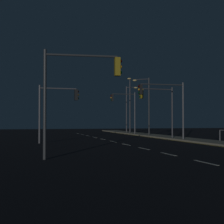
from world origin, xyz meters
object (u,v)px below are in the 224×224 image
(traffic_light_mid_left, at_px, (57,103))
(street_lamp_median, at_px, (128,105))
(traffic_light_near_left, at_px, (125,105))
(street_lamp_across_street, at_px, (130,100))
(traffic_light_overhead_east, at_px, (158,102))
(traffic_light_far_center, at_px, (79,82))
(street_lamp_mid_block, at_px, (146,100))
(traffic_light_far_left, at_px, (164,99))

(traffic_light_mid_left, relative_size, street_lamp_median, 0.70)
(traffic_light_near_left, bearing_deg, street_lamp_median, 66.48)
(street_lamp_median, bearing_deg, street_lamp_across_street, -97.32)
(traffic_light_mid_left, relative_size, traffic_light_overhead_east, 0.94)
(traffic_light_near_left, relative_size, street_lamp_median, 0.81)
(street_lamp_median, bearing_deg, traffic_light_far_center, -112.22)
(traffic_light_mid_left, height_order, traffic_light_near_left, traffic_light_near_left)
(street_lamp_across_street, bearing_deg, traffic_light_mid_left, -124.68)
(traffic_light_near_left, distance_m, traffic_light_overhead_east, 12.11)
(traffic_light_far_center, relative_size, traffic_light_overhead_east, 1.04)
(traffic_light_mid_left, xyz_separation_m, traffic_light_overhead_east, (10.57, 2.74, 0.37))
(traffic_light_near_left, distance_m, street_lamp_mid_block, 4.12)
(street_lamp_across_street, bearing_deg, traffic_light_overhead_east, -97.65)
(traffic_light_far_center, height_order, street_lamp_across_street, street_lamp_across_street)
(traffic_light_mid_left, distance_m, street_lamp_median, 23.39)
(traffic_light_near_left, bearing_deg, traffic_light_far_left, -92.47)
(traffic_light_mid_left, bearing_deg, street_lamp_median, 56.74)
(traffic_light_far_left, distance_m, traffic_light_far_center, 16.34)
(traffic_light_far_center, xyz_separation_m, street_lamp_across_street, (12.85, 30.59, 1.12))
(traffic_light_overhead_east, bearing_deg, street_lamp_mid_block, 76.93)
(traffic_light_far_left, xyz_separation_m, traffic_light_mid_left, (-10.15, -0.35, -0.56))
(traffic_light_far_left, bearing_deg, street_lamp_mid_block, 77.61)
(traffic_light_far_left, relative_size, traffic_light_near_left, 0.96)
(traffic_light_far_center, bearing_deg, traffic_light_near_left, 68.00)
(traffic_light_far_left, xyz_separation_m, street_lamp_mid_block, (2.37, 10.78, 0.51))
(traffic_light_mid_left, xyz_separation_m, traffic_light_near_left, (10.77, 14.85, 0.64))
(traffic_light_near_left, distance_m, street_lamp_across_street, 4.02)
(traffic_light_far_left, distance_m, traffic_light_near_left, 14.51)
(traffic_light_far_center, distance_m, traffic_light_overhead_east, 18.50)
(traffic_light_far_left, xyz_separation_m, street_lamp_median, (2.67, 19.19, 0.34))
(traffic_light_far_left, height_order, street_lamp_mid_block, street_lamp_mid_block)
(traffic_light_far_left, relative_size, street_lamp_median, 0.78)
(traffic_light_far_center, bearing_deg, traffic_light_far_left, 50.75)
(traffic_light_far_left, bearing_deg, street_lamp_across_street, 82.04)
(traffic_light_mid_left, relative_size, street_lamp_mid_block, 0.68)
(traffic_light_far_left, height_order, traffic_light_far_center, traffic_light_far_left)
(traffic_light_far_center, bearing_deg, street_lamp_median, 67.78)
(traffic_light_mid_left, xyz_separation_m, street_lamp_across_street, (12.65, 18.29, 1.50))
(traffic_light_near_left, relative_size, street_lamp_across_street, 0.70)
(traffic_light_near_left, xyz_separation_m, street_lamp_across_street, (1.88, 3.44, 0.86))
(traffic_light_overhead_east, relative_size, street_lamp_across_street, 0.65)
(traffic_light_far_left, bearing_deg, traffic_light_near_left, 87.53)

